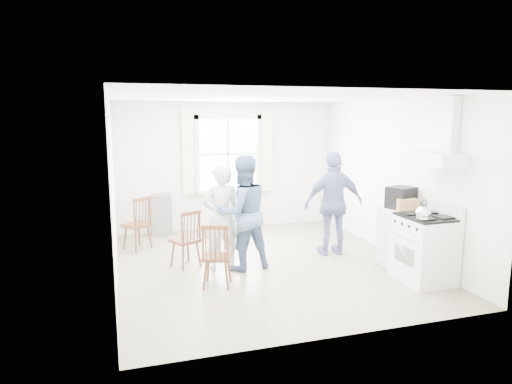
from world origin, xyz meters
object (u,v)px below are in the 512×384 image
object	(u,v)px
person_mid	(243,213)
gas_stove	(424,248)
person_left	(221,217)
windsor_chair_a	(140,218)
stereo_stack	(401,198)
person_right	(334,204)
windsor_chair_c	(189,233)
low_cabinet	(399,237)
windsor_chair_b	(216,249)

from	to	relation	value
person_mid	gas_stove	bearing A→B (deg)	141.81
gas_stove	person_left	world-z (taller)	person_left
windsor_chair_a	stereo_stack	bearing A→B (deg)	-26.98
person_right	windsor_chair_a	bearing A→B (deg)	-18.39
stereo_stack	windsor_chair_c	distance (m)	3.33
stereo_stack	person_mid	world-z (taller)	person_mid
stereo_stack	windsor_chair_a	size ratio (longest dim) A/B	0.49
stereo_stack	person_mid	size ratio (longest dim) A/B	0.27
gas_stove	low_cabinet	distance (m)	0.70
windsor_chair_a	person_mid	distance (m)	2.06
stereo_stack	gas_stove	bearing A→B (deg)	-97.74
gas_stove	stereo_stack	size ratio (longest dim) A/B	2.40
gas_stove	windsor_chair_b	bearing A→B (deg)	168.50
person_left	gas_stove	bearing A→B (deg)	151.17
windsor_chair_c	gas_stove	bearing A→B (deg)	-26.50
low_cabinet	windsor_chair_c	bearing A→B (deg)	165.10
low_cabinet	person_left	size ratio (longest dim) A/B	0.56
gas_stove	person_right	world-z (taller)	person_right
low_cabinet	windsor_chair_c	distance (m)	3.27
low_cabinet	person_right	size ratio (longest dim) A/B	0.51
windsor_chair_a	person_right	distance (m)	3.33
windsor_chair_b	windsor_chair_a	bearing A→B (deg)	112.32
gas_stove	windsor_chair_a	distance (m)	4.63
person_right	gas_stove	bearing A→B (deg)	115.53
windsor_chair_a	person_left	distance (m)	1.78
gas_stove	windsor_chair_a	size ratio (longest dim) A/B	1.18
stereo_stack	windsor_chair_c	bearing A→B (deg)	166.27
gas_stove	person_left	size ratio (longest dim) A/B	0.69
gas_stove	windsor_chair_c	distance (m)	3.45
low_cabinet	windsor_chair_b	xyz separation A→B (m)	(-2.94, -0.12, 0.10)
gas_stove	person_mid	world-z (taller)	person_mid
person_left	person_right	size ratio (longest dim) A/B	0.92
person_mid	stereo_stack	bearing A→B (deg)	158.69
windsor_chair_c	windsor_chair_a	bearing A→B (deg)	119.15
stereo_stack	windsor_chair_a	world-z (taller)	stereo_stack
low_cabinet	person_right	distance (m)	1.19
gas_stove	windsor_chair_a	world-z (taller)	gas_stove
low_cabinet	stereo_stack	bearing A→B (deg)	60.93
person_mid	windsor_chair_c	bearing A→B (deg)	-27.46
person_mid	person_left	bearing A→B (deg)	-22.54
gas_stove	low_cabinet	world-z (taller)	gas_stove
gas_stove	windsor_chair_a	bearing A→B (deg)	144.02
person_left	person_mid	distance (m)	0.34
stereo_stack	windsor_chair_a	xyz separation A→B (m)	(-3.85, 1.96, -0.49)
person_left	person_mid	world-z (taller)	person_mid
windsor_chair_b	person_mid	xyz separation A→B (m)	(0.57, 0.70, 0.32)
windsor_chair_b	stereo_stack	bearing A→B (deg)	3.40
windsor_chair_a	low_cabinet	bearing A→B (deg)	-27.90
windsor_chair_b	person_left	bearing A→B (deg)	72.20
windsor_chair_c	person_right	world-z (taller)	person_right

